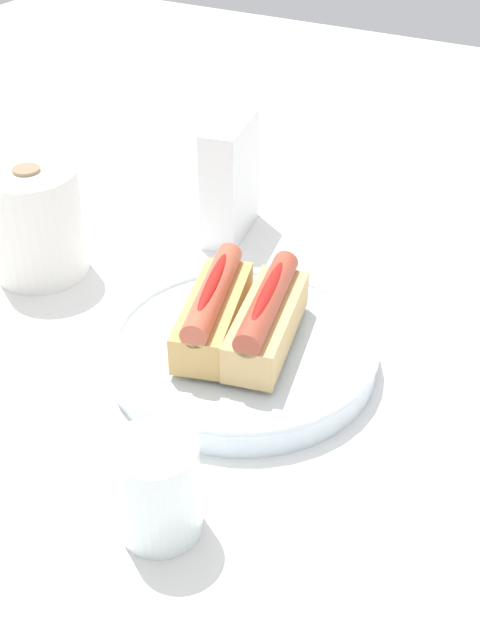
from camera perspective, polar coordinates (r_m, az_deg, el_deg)
ground_plane at (r=0.79m, az=-0.73°, el=-4.17°), size 2.40×2.40×0.00m
serving_bowl at (r=0.80m, az=0.00°, el=-2.07°), size 0.27×0.27×0.03m
hotdog_front at (r=0.77m, az=1.97°, el=0.15°), size 0.16×0.08×0.06m
hotdog_back at (r=0.78m, az=-1.94°, el=0.79°), size 0.16×0.09×0.06m
water_glass at (r=0.64m, az=-5.89°, el=-12.20°), size 0.07×0.07×0.09m
paper_towel_roll at (r=0.95m, az=-14.50°, el=6.76°), size 0.11×0.11×0.13m
napkin_box at (r=1.00m, az=-0.73°, el=10.09°), size 0.12×0.06×0.15m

